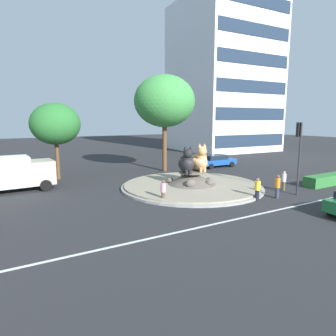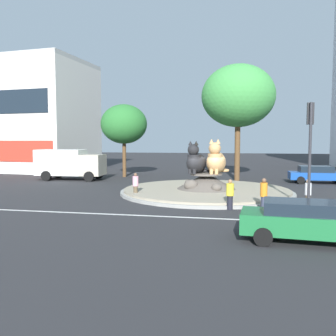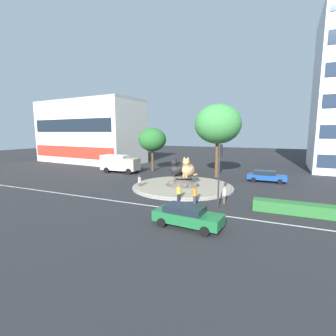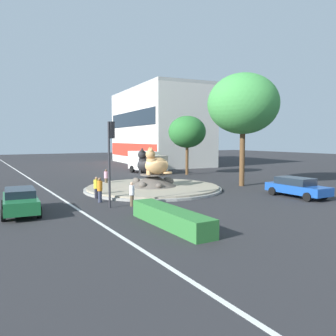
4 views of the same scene
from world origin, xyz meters
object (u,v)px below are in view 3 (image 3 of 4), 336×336
cat_statue_black (177,169)px  sedan_on_far_lane (266,176)px  pedestrian_orange_shirt (195,195)px  hatchback_near_shophouse (187,216)px  pedestrian_yellow_shirt (179,193)px  delivery_box_truck (120,163)px  broadleaf_tree_behind_island (152,140)px  pedestrian_pink_shirt (140,182)px  cat_statue_calico (188,169)px  second_tree_near_tower (218,124)px  traffic_light_mast (219,164)px  shophouse_block (90,132)px  pedestrian_white_shirt (224,195)px

cat_statue_black → sedan_on_far_lane: bearing=146.8°
pedestrian_orange_shirt → hatchback_near_shophouse: size_ratio=0.36×
pedestrian_yellow_shirt → delivery_box_truck: size_ratio=0.26×
broadleaf_tree_behind_island → pedestrian_pink_shirt: size_ratio=4.59×
cat_statue_black → pedestrian_pink_shirt: cat_statue_black is taller
pedestrian_orange_shirt → cat_statue_black: bearing=-126.4°
pedestrian_pink_shirt → pedestrian_orange_shirt: pedestrian_orange_shirt is taller
cat_statue_calico → pedestrian_yellow_shirt: (1.05, -5.49, -1.41)m
cat_statue_black → hatchback_near_shophouse: cat_statue_black is taller
pedestrian_pink_shirt → pedestrian_yellow_shirt: (5.96, -2.92, 0.01)m
second_tree_near_tower → hatchback_near_shophouse: bearing=-82.8°
cat_statue_black → pedestrian_yellow_shirt: 6.05m
traffic_light_mast → shophouse_block: bearing=60.8°
pedestrian_yellow_shirt → delivery_box_truck: bearing=-104.6°
sedan_on_far_lane → cat_statue_calico: bearing=-137.0°
second_tree_near_tower → pedestrian_pink_shirt: second_tree_near_tower is taller
delivery_box_truck → shophouse_block: bearing=143.7°
shophouse_block → pedestrian_orange_shirt: bearing=-29.6°
second_tree_near_tower → hatchback_near_shophouse: 20.64m
pedestrian_pink_shirt → sedan_on_far_lane: pedestrian_pink_shirt is taller
pedestrian_orange_shirt → hatchback_near_shophouse: 5.32m
hatchback_near_shophouse → cat_statue_black: bearing=120.3°
cat_statue_black → second_tree_near_tower: bearing=179.4°
shophouse_block → delivery_box_truck: 17.74m
shophouse_block → pedestrian_pink_shirt: 29.83m
second_tree_near_tower → delivery_box_truck: (-15.15, -2.23, -6.02)m
pedestrian_yellow_shirt → sedan_on_far_lane: size_ratio=0.33×
pedestrian_orange_shirt → delivery_box_truck: bearing=-107.8°
cat_statue_black → traffic_light_mast: size_ratio=0.43×
shophouse_block → pedestrian_white_shirt: 39.00m
traffic_light_mast → pedestrian_orange_shirt: size_ratio=3.15×
broadleaf_tree_behind_island → sedan_on_far_lane: size_ratio=1.50×
cat_statue_calico → pedestrian_pink_shirt: bearing=-54.5°
cat_statue_black → second_tree_near_tower: 10.38m
sedan_on_far_lane → delivery_box_truck: delivery_box_truck is taller
pedestrian_pink_shirt → delivery_box_truck: size_ratio=0.25×
pedestrian_yellow_shirt → sedan_on_far_lane: (7.09, 13.14, -0.05)m
hatchback_near_shophouse → pedestrian_yellow_shirt: bearing=121.7°
shophouse_block → second_tree_near_tower: size_ratio=2.33×
traffic_light_mast → shophouse_block: shophouse_block is taller
cat_statue_black → shophouse_block: shophouse_block is taller
traffic_light_mast → delivery_box_truck: bearing=61.3°
shophouse_block → pedestrian_pink_shirt: bearing=-33.0°
pedestrian_orange_shirt → pedestrian_yellow_shirt: size_ratio=1.08×
pedestrian_pink_shirt → shophouse_block: bearing=124.0°
sedan_on_far_lane → shophouse_block: bearing=167.4°
shophouse_block → pedestrian_pink_shirt: size_ratio=15.41×
shophouse_block → sedan_on_far_lane: (36.05, -7.91, -5.70)m
cat_statue_calico → sedan_on_far_lane: size_ratio=0.51×
pedestrian_yellow_shirt → pedestrian_white_shirt: (4.03, 1.01, 0.01)m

